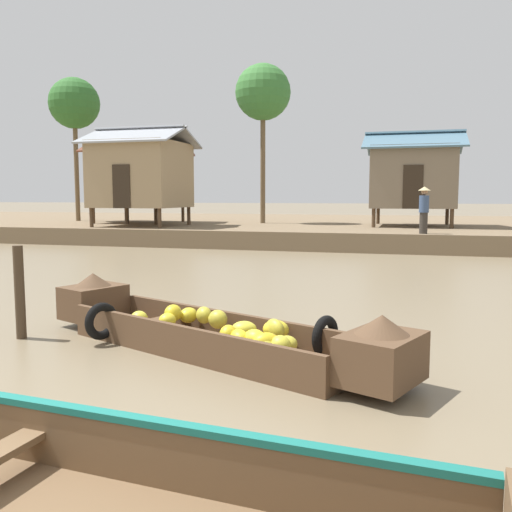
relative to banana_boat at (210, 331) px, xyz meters
name	(u,v)px	position (x,y,z in m)	size (l,w,h in m)	color
ground_plane	(290,287)	(-0.12, 5.46, -0.29)	(300.00, 300.00, 0.00)	#7A6B51
riverbank_strip	(361,228)	(-0.12, 23.29, 0.06)	(160.00, 20.00, 0.71)	#756047
banana_boat	(210,331)	(0.00, 0.00, 0.00)	(5.52, 3.00, 0.83)	brown
viewer_boat	(88,511)	(0.78, -4.05, -0.01)	(5.49, 1.72, 0.85)	brown
stilt_house_left	(139,177)	(-10.75, 18.69, 2.72)	(4.42, 4.09, 4.42)	#4C3826
stilt_house_mid_left	(141,174)	(-9.12, 15.79, 2.74)	(4.28, 4.00, 4.37)	#4C3826
stilt_house_mid_right	(413,176)	(2.49, 19.02, 2.62)	(4.25, 4.10, 4.17)	#4C3826
palm_tree_near	(74,104)	(-14.90, 19.57, 6.58)	(2.66, 2.66, 7.55)	brown
palm_tree_mid	(263,93)	(-4.63, 19.88, 6.70)	(2.69, 2.69, 7.68)	brown
vendor_person	(424,207)	(2.88, 13.82, 1.35)	(0.44, 0.44, 1.66)	#332D28
mooring_post	(20,292)	(-2.87, -0.04, 0.38)	(0.14, 0.14, 1.34)	#423323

